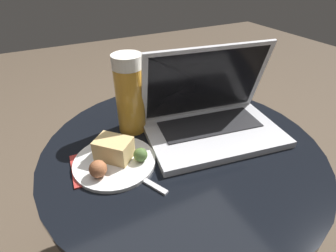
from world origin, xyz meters
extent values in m
cylinder|color=black|center=(0.00, 0.00, 0.27)|extent=(0.08, 0.08, 0.51)
cylinder|color=black|center=(0.00, 0.00, 0.53)|extent=(0.71, 0.71, 0.02)
cube|color=#B7332D|center=(-0.19, 0.02, 0.54)|extent=(0.17, 0.13, 0.00)
cube|color=silver|center=(0.10, 0.00, 0.55)|extent=(0.38, 0.27, 0.02)
cube|color=black|center=(0.10, 0.03, 0.56)|extent=(0.29, 0.15, 0.00)
cube|color=silver|center=(0.11, 0.08, 0.66)|extent=(0.36, 0.12, 0.21)
cube|color=black|center=(0.11, 0.07, 0.66)|extent=(0.33, 0.11, 0.19)
cylinder|color=gold|center=(-0.08, 0.13, 0.63)|extent=(0.07, 0.07, 0.18)
cylinder|color=white|center=(-0.08, 0.13, 0.74)|extent=(0.08, 0.08, 0.03)
cylinder|color=white|center=(-0.17, 0.02, 0.54)|extent=(0.19, 0.19, 0.01)
cube|color=#DBB775|center=(-0.17, 0.03, 0.57)|extent=(0.10, 0.10, 0.05)
sphere|color=#4C6B33|center=(-0.12, -0.01, 0.57)|extent=(0.03, 0.03, 0.03)
sphere|color=#9E5B38|center=(-0.22, -0.02, 0.57)|extent=(0.04, 0.04, 0.04)
cube|color=silver|center=(-0.13, -0.07, 0.54)|extent=(0.06, 0.11, 0.00)
cube|color=silver|center=(-0.17, 0.01, 0.54)|extent=(0.04, 0.06, 0.00)
camera|label=1|loc=(-0.28, -0.45, 0.96)|focal=28.00mm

